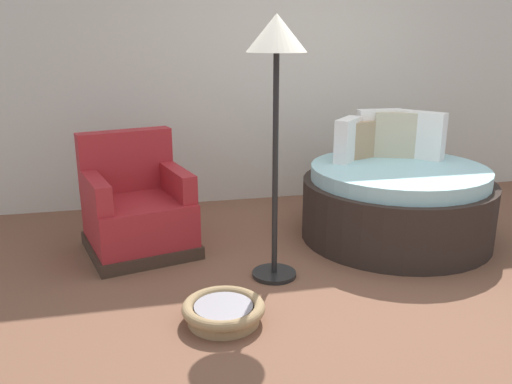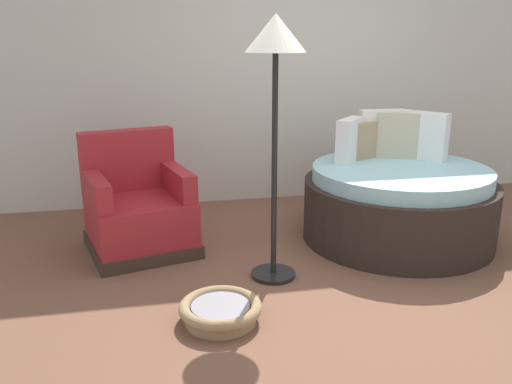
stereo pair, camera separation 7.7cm
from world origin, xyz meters
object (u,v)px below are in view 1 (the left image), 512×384
Objects in this scene: round_daybed at (396,199)px; pet_basket at (224,311)px; floor_lamp at (276,60)px; red_armchair at (137,210)px.

pet_basket is (-1.68, -1.10, -0.26)m from round_daybed.
pet_basket is at bearing -129.73° from floor_lamp.
floor_lamp reaches higher than pet_basket.
round_daybed is 2.02m from pet_basket.
red_armchair is at bearing 174.73° from round_daybed.
round_daybed is at bearing 24.09° from floor_lamp.
round_daybed reaches higher than red_armchair.
pet_basket is (0.49, -1.30, -0.26)m from red_armchair.
round_daybed is 3.14× the size of pet_basket.
red_armchair is 1.41m from pet_basket.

